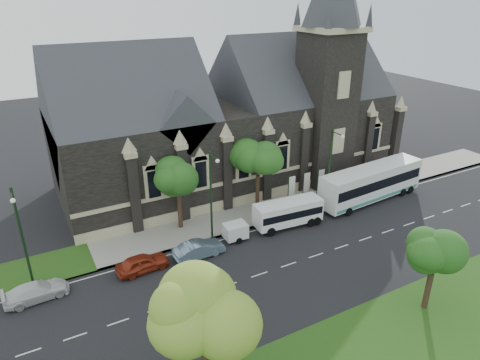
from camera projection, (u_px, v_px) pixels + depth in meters
ground at (289, 265)px, 38.06m from camera, size 160.00×160.00×0.00m
sidewalk at (238, 218)px, 45.65m from camera, size 80.00×5.00×0.15m
museum at (238, 116)px, 52.04m from camera, size 40.00×17.70×29.90m
tree_park_near at (205, 310)px, 23.27m from camera, size 4.42×4.42×8.56m
tree_park_east at (435, 254)px, 31.39m from camera, size 3.40×3.40×6.28m
tree_walk_right at (259, 158)px, 45.69m from camera, size 4.08×4.08×7.80m
tree_walk_left at (179, 175)px, 41.79m from camera, size 3.91×3.91×7.64m
street_lamp_near at (331, 164)px, 46.04m from camera, size 0.36×1.88×9.00m
street_lamp_mid at (212, 191)px, 39.93m from camera, size 0.36×1.88×9.00m
street_lamp_far at (22, 234)px, 32.94m from camera, size 0.36×1.88×9.00m
banner_flag_left at (291, 188)px, 47.06m from camera, size 0.90×0.10×4.00m
banner_flag_center at (305, 184)px, 47.93m from camera, size 0.90×0.10×4.00m
banner_flag_right at (320, 181)px, 48.80m from camera, size 0.90×0.10×4.00m
tour_coach at (371, 183)px, 48.88m from camera, size 13.83×3.97×3.98m
shuttle_bus at (288, 212)px, 43.68m from camera, size 7.22×2.98×2.72m
box_trailer at (235, 231)px, 41.50m from camera, size 3.18×1.87×1.68m
sedan at (199, 249)px, 38.92m from camera, size 4.74×1.83×1.54m
car_far_red at (142, 263)px, 36.98m from camera, size 4.63×2.13×1.54m
car_far_white at (36, 291)px, 33.63m from camera, size 4.96×2.32×1.40m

